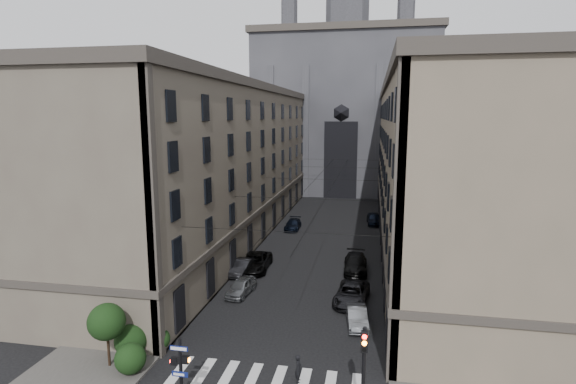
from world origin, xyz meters
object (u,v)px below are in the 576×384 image
Objects in this scene: car_left_near at (241,287)px; car_right_midnear at (352,294)px; pedestrian_signal_left at (181,370)px; car_left_midfar at (255,262)px; car_right_far at (374,219)px; car_right_near at (357,317)px; car_left_midnear at (243,267)px; pedestrian at (298,368)px; traffic_light_right at (364,366)px; gothic_tower at (345,102)px; car_left_far at (293,224)px; car_right_midfar at (356,264)px.

car_left_near is 9.31m from car_right_midnear.
pedestrian_signal_left is 21.68m from car_left_midfar.
car_right_far is (1.81, 27.55, 0.05)m from car_right_midnear.
car_right_near is (8.47, 11.37, -1.67)m from pedestrian_signal_left.
car_left_midfar is at bearing 100.26° from car_left_near.
car_left_midfar is at bearing -122.85° from car_right_far.
car_left_midnear is 2.64× the size of pedestrian.
car_left_midnear is 25.92m from car_right_far.
pedestrian reaches higher than car_right_near.
traffic_light_right reaches higher than pedestrian_signal_left.
gothic_tower is 56.33m from car_left_midnear.
traffic_light_right is 11.29m from car_right_near.
car_left_far is at bearing 5.37° from pedestrian.
car_right_far is at bearing 89.19° from traffic_light_right.
car_left_near is (-10.52, 14.85, -2.60)m from traffic_light_right.
traffic_light_right is 1.11× the size of car_right_far.
gothic_tower is 64.60m from car_right_near.
car_right_midnear is at bearing 62.76° from pedestrian_signal_left.
gothic_tower is 12.35× the size of car_right_far.
car_left_midnear is at bearing -124.83° from car_left_midfar.
car_left_midnear is 0.91× the size of car_right_far.
pedestrian_signal_left is 6.75m from pedestrian.
car_left_midfar is 1.45× the size of car_right_near.
pedestrian_signal_left is at bearing -110.89° from car_right_midfar.
car_left_midfar is (-0.40, 6.27, 0.11)m from car_left_near.
gothic_tower reaches higher than car_right_near.
car_left_far is 0.85× the size of car_right_midfar.
gothic_tower is at bearing 81.66° from car_left_far.
car_right_midfar reaches higher than car_left_midnear.
car_right_near is at bearing -96.76° from car_right_far.
traffic_light_right is 1.29× the size of car_left_near.
car_left_midnear is (-6.20, -53.32, -17.09)m from gothic_tower.
gothic_tower is 11.15× the size of traffic_light_right.
car_left_midnear reaches higher than car_right_near.
car_right_far reaches higher than car_right_near.
car_right_midnear is at bearing -98.27° from car_right_far.
car_right_midfar is (10.61, 2.78, 0.08)m from car_left_midnear.
gothic_tower is 35.51m from car_right_far.
car_right_midfar is at bearing 5.34° from car_left_midfar.
car_left_midfar is 9.83m from car_right_midfar.
car_left_far is (-0.95, 37.97, -1.65)m from pedestrian_signal_left.
car_right_near is 4.02m from car_right_midnear.
pedestrian is (1.93, -69.77, -16.99)m from gothic_tower.
traffic_light_right reaches higher than car_left_midfar.
car_right_far is (1.79, 19.98, 0.01)m from car_right_midfar.
pedestrian_signal_left is 15.42m from car_left_near.
traffic_light_right is at bearing 2.64° from pedestrian_signal_left.
car_right_midfar is at bearing 93.02° from traffic_light_right.
car_right_far reaches higher than car_left_midfar.
car_right_far is at bearing 80.57° from car_right_near.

